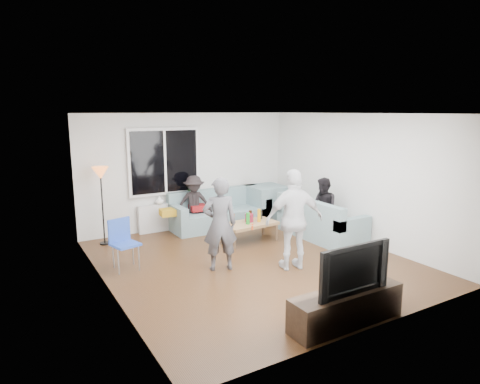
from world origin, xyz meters
TOP-DOWN VIEW (x-y plane):
  - floor at (0.00, 0.00)m, footprint 5.00×5.50m
  - ceiling at (0.00, 0.00)m, footprint 5.00×5.50m
  - wall_back at (0.00, 2.77)m, footprint 5.00×0.04m
  - wall_front at (0.00, -2.77)m, footprint 5.00×0.04m
  - wall_left at (-2.52, 0.00)m, footprint 0.04×5.50m
  - wall_right at (2.52, 0.00)m, footprint 0.04×5.50m
  - window_frame at (-0.60, 2.69)m, footprint 1.62×0.06m
  - window_glass at (-0.60, 2.65)m, footprint 1.50×0.02m
  - window_mullion at (-0.60, 2.64)m, footprint 0.05×0.03m
  - radiator at (-0.60, 2.65)m, footprint 1.30×0.12m
  - potted_plant at (-0.06, 2.62)m, footprint 0.25×0.22m
  - vase at (-0.77, 2.62)m, footprint 0.21×0.21m
  - sofa_back_section at (0.56, 2.27)m, footprint 2.30×0.85m
  - sofa_right_section at (2.02, 0.49)m, footprint 2.00×0.85m
  - sofa_corner at (1.83, 2.27)m, footprint 0.85×0.85m
  - cushion_yellow at (-0.69, 2.25)m, footprint 0.41×0.36m
  - cushion_red at (0.02, 2.33)m, footprint 0.38×0.33m
  - coffee_table at (0.56, 1.00)m, footprint 1.14×0.68m
  - pitcher at (0.60, 1.07)m, footprint 0.17×0.17m
  - side_chair at (-2.05, 0.74)m, footprint 0.49×0.49m
  - floor_lamp at (-2.05, 2.33)m, footprint 0.32×0.32m
  - player_left at (-0.67, -0.05)m, footprint 0.66×0.53m
  - player_right at (0.42, -0.64)m, footprint 1.08×0.67m
  - spectator_right at (2.02, 0.43)m, footprint 0.60×0.71m
  - spectator_back at (-0.08, 2.30)m, footprint 0.91×0.69m
  - tv_console at (-0.17, -2.50)m, footprint 1.60×0.40m
  - television at (-0.17, -2.50)m, footprint 1.09×0.14m
  - bottle_b at (0.47, 0.92)m, footprint 0.08×0.08m
  - bottle_a at (0.22, 1.09)m, footprint 0.07×0.07m
  - bottle_e at (0.93, 1.15)m, footprint 0.07×0.07m
  - bottle_c at (0.64, 1.10)m, footprint 0.07×0.07m
  - bottle_d at (0.77, 0.96)m, footprint 0.07×0.07m

SIDE VIEW (x-z plane):
  - floor at x=0.00m, z-range -0.04..0.00m
  - coffee_table at x=0.56m, z-range 0.00..0.40m
  - tv_console at x=-0.17m, z-range 0.00..0.44m
  - radiator at x=-0.60m, z-range 0.00..0.62m
  - sofa_back_section at x=0.56m, z-range 0.00..0.85m
  - sofa_right_section at x=2.02m, z-range 0.00..0.85m
  - sofa_corner at x=1.83m, z-range 0.00..0.85m
  - side_chair at x=-2.05m, z-range 0.00..0.86m
  - pitcher at x=0.60m, z-range 0.40..0.57m
  - bottle_e at x=0.93m, z-range 0.40..0.58m
  - bottle_a at x=0.22m, z-range 0.40..0.61m
  - cushion_yellow at x=-0.69m, z-range 0.44..0.58m
  - cushion_red at x=0.02m, z-range 0.45..0.57m
  - bottle_c at x=0.64m, z-range 0.40..0.63m
  - bottle_b at x=0.47m, z-range 0.40..0.64m
  - bottle_d at x=0.77m, z-range 0.40..0.67m
  - spectator_back at x=-0.08m, z-range 0.00..1.25m
  - spectator_right at x=2.02m, z-range 0.00..1.28m
  - vase at x=-0.77m, z-range 0.62..0.80m
  - television at x=-0.17m, z-range 0.44..1.07m
  - floor_lamp at x=-2.05m, z-range 0.00..1.56m
  - player_left at x=-0.67m, z-range 0.00..1.58m
  - potted_plant at x=-0.06m, z-range 0.62..1.02m
  - player_right at x=0.42m, z-range 0.00..1.71m
  - wall_back at x=0.00m, z-range 0.00..2.60m
  - wall_front at x=0.00m, z-range 0.00..2.60m
  - wall_left at x=-2.52m, z-range 0.00..2.60m
  - wall_right at x=2.52m, z-range 0.00..2.60m
  - window_frame at x=-0.60m, z-range 0.81..2.29m
  - window_glass at x=-0.60m, z-range 0.88..2.23m
  - window_mullion at x=-0.60m, z-range 0.88..2.23m
  - ceiling at x=0.00m, z-range 2.60..2.64m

